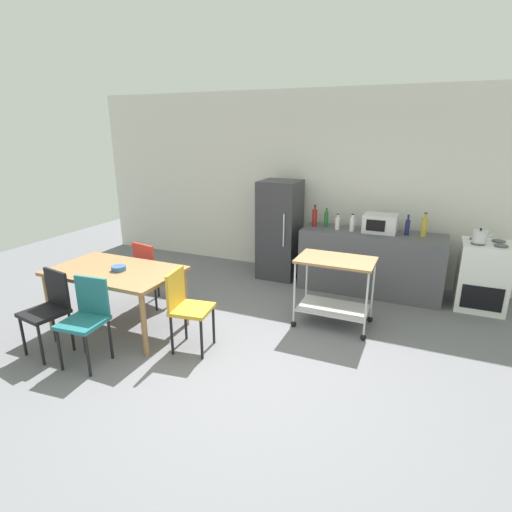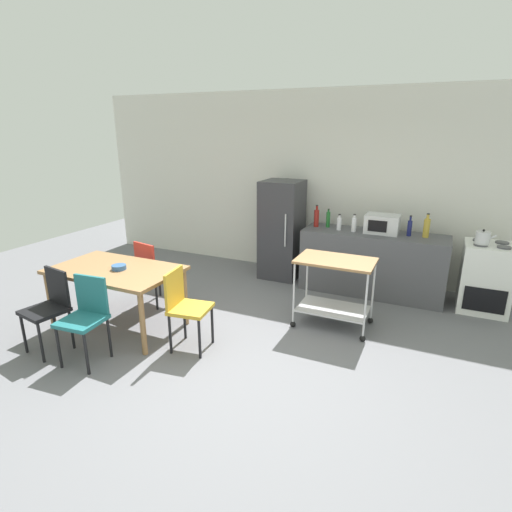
% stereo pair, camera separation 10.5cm
% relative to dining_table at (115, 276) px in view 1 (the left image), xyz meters
% --- Properties ---
extents(ground_plane, '(12.00, 12.00, 0.00)m').
position_rel_dining_table_xyz_m(ground_plane, '(1.67, -0.22, -0.67)').
color(ground_plane, slate).
extents(back_wall, '(8.40, 0.12, 2.90)m').
position_rel_dining_table_xyz_m(back_wall, '(1.67, 2.98, 0.78)').
color(back_wall, silver).
rests_on(back_wall, ground_plane).
extents(kitchen_counter, '(2.00, 0.64, 0.90)m').
position_rel_dining_table_xyz_m(kitchen_counter, '(2.57, 2.38, -0.22)').
color(kitchen_counter, '#4C4C51').
rests_on(kitchen_counter, ground_plane).
extents(dining_table, '(1.50, 0.90, 0.75)m').
position_rel_dining_table_xyz_m(dining_table, '(0.00, 0.00, 0.00)').
color(dining_table, olive).
rests_on(dining_table, ground_plane).
extents(chair_teal, '(0.44, 0.44, 0.89)m').
position_rel_dining_table_xyz_m(chair_teal, '(0.24, -0.70, -0.15)').
color(chair_teal, '#1E666B').
rests_on(chair_teal, ground_plane).
extents(chair_mustard, '(0.45, 0.45, 0.89)m').
position_rel_dining_table_xyz_m(chair_mustard, '(1.01, -0.07, -0.15)').
color(chair_mustard, gold).
rests_on(chair_mustard, ground_plane).
extents(chair_red, '(0.47, 0.47, 0.89)m').
position_rel_dining_table_xyz_m(chair_red, '(-0.04, 0.71, -0.15)').
color(chair_red, '#B72D23').
rests_on(chair_red, ground_plane).
extents(chair_black, '(0.46, 0.46, 0.89)m').
position_rel_dining_table_xyz_m(chair_black, '(-0.29, -0.70, -0.15)').
color(chair_black, black).
rests_on(chair_black, ground_plane).
extents(stove_oven, '(0.60, 0.61, 0.92)m').
position_rel_dining_table_xyz_m(stove_oven, '(4.02, 2.40, -0.22)').
color(stove_oven, white).
rests_on(stove_oven, ground_plane).
extents(refrigerator, '(0.60, 0.63, 1.55)m').
position_rel_dining_table_xyz_m(refrigerator, '(1.12, 2.48, 0.10)').
color(refrigerator, '#333338').
rests_on(refrigerator, ground_plane).
extents(kitchen_cart, '(0.91, 0.57, 0.85)m').
position_rel_dining_table_xyz_m(kitchen_cart, '(2.34, 1.11, -0.10)').
color(kitchen_cart, olive).
rests_on(kitchen_cart, ground_plane).
extents(bottle_soda, '(0.07, 0.07, 0.33)m').
position_rel_dining_table_xyz_m(bottle_soda, '(1.70, 2.42, 0.37)').
color(bottle_soda, maroon).
rests_on(bottle_soda, kitchen_counter).
extents(bottle_wine, '(0.06, 0.06, 0.28)m').
position_rel_dining_table_xyz_m(bottle_wine, '(1.87, 2.46, 0.35)').
color(bottle_wine, '#1E6628').
rests_on(bottle_wine, kitchen_counter).
extents(bottle_sparkling_water, '(0.07, 0.07, 0.23)m').
position_rel_dining_table_xyz_m(bottle_sparkling_water, '(2.06, 2.35, 0.33)').
color(bottle_sparkling_water, silver).
rests_on(bottle_sparkling_water, kitchen_counter).
extents(bottle_hot_sauce, '(0.07, 0.07, 0.25)m').
position_rel_dining_table_xyz_m(bottle_hot_sauce, '(2.28, 2.34, 0.34)').
color(bottle_hot_sauce, silver).
rests_on(bottle_hot_sauce, kitchen_counter).
extents(microwave, '(0.46, 0.35, 0.26)m').
position_rel_dining_table_xyz_m(microwave, '(2.65, 2.44, 0.36)').
color(microwave, silver).
rests_on(microwave, kitchen_counter).
extents(bottle_vinegar, '(0.06, 0.06, 0.29)m').
position_rel_dining_table_xyz_m(bottle_vinegar, '(3.02, 2.42, 0.35)').
color(bottle_vinegar, navy).
rests_on(bottle_vinegar, kitchen_counter).
extents(bottle_sesame_oil, '(0.08, 0.08, 0.33)m').
position_rel_dining_table_xyz_m(bottle_sesame_oil, '(3.23, 2.44, 0.37)').
color(bottle_sesame_oil, gold).
rests_on(bottle_sesame_oil, kitchen_counter).
extents(fruit_bowl, '(0.17, 0.17, 0.05)m').
position_rel_dining_table_xyz_m(fruit_bowl, '(0.07, -0.01, 0.11)').
color(fruit_bowl, '#33598C').
rests_on(fruit_bowl, dining_table).
extents(kettle, '(0.24, 0.17, 0.19)m').
position_rel_dining_table_xyz_m(kettle, '(3.90, 2.30, 0.33)').
color(kettle, silver).
rests_on(kettle, stove_oven).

